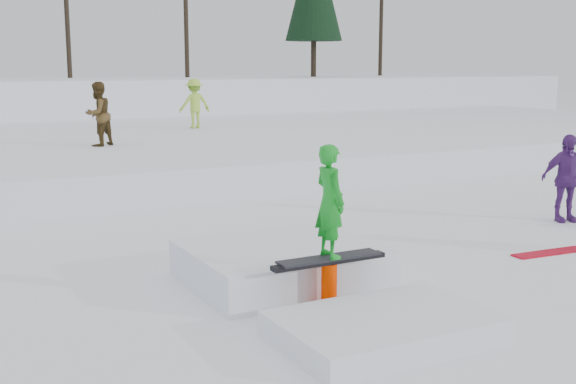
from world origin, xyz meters
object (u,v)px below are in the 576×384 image
walker_ygreen (195,104)px  jib_rail_feature (307,275)px  spectator_purple (566,178)px  walker_olive (98,114)px

walker_ygreen → jib_rail_feature: size_ratio=0.40×
walker_ygreen → spectator_purple: size_ratio=1.02×
jib_rail_feature → walker_olive: bearing=88.8°
walker_olive → walker_ygreen: bearing=-169.8°
walker_olive → spectator_purple: (6.59, -10.68, -0.83)m
spectator_purple → jib_rail_feature: bearing=-147.3°
walker_olive → walker_ygreen: size_ratio=1.01×
walker_olive → jib_rail_feature: bearing=55.7°
walker_ygreen → spectator_purple: walker_ygreen is taller
spectator_purple → jib_rail_feature: jib_rail_feature is taller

